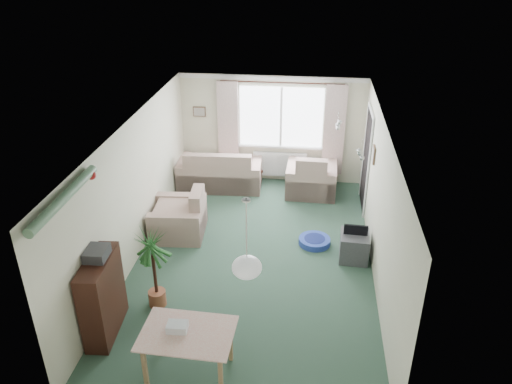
# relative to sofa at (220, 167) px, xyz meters

# --- Properties ---
(ground) EXTENTS (6.50, 6.50, 0.00)m
(ground) POSITION_rel_sofa_xyz_m (1.09, -2.75, -0.45)
(ground) COLOR #2A4738
(window) EXTENTS (1.80, 0.03, 1.30)m
(window) POSITION_rel_sofa_xyz_m (1.29, 0.48, 1.05)
(window) COLOR white
(curtain_rod) EXTENTS (2.60, 0.03, 0.03)m
(curtain_rod) POSITION_rel_sofa_xyz_m (1.29, 0.40, 1.82)
(curtain_rod) COLOR black
(curtain_left) EXTENTS (0.45, 0.08, 2.00)m
(curtain_left) POSITION_rel_sofa_xyz_m (0.14, 0.38, 0.82)
(curtain_left) COLOR beige
(curtain_right) EXTENTS (0.45, 0.08, 2.00)m
(curtain_right) POSITION_rel_sofa_xyz_m (2.44, 0.38, 0.82)
(curtain_right) COLOR beige
(radiator) EXTENTS (1.20, 0.10, 0.55)m
(radiator) POSITION_rel_sofa_xyz_m (1.29, 0.44, -0.05)
(radiator) COLOR white
(doorway) EXTENTS (0.03, 0.95, 2.00)m
(doorway) POSITION_rel_sofa_xyz_m (3.07, -0.55, 0.55)
(doorway) COLOR black
(pendant_lamp) EXTENTS (0.36, 0.36, 0.36)m
(pendant_lamp) POSITION_rel_sofa_xyz_m (1.29, -5.05, 1.03)
(pendant_lamp) COLOR white
(tinsel_garland) EXTENTS (1.60, 1.60, 0.12)m
(tinsel_garland) POSITION_rel_sofa_xyz_m (-0.83, -5.05, 1.83)
(tinsel_garland) COLOR #196626
(bauble_cluster_a) EXTENTS (0.20, 0.20, 0.20)m
(bauble_cluster_a) POSITION_rel_sofa_xyz_m (2.39, -1.85, 1.77)
(bauble_cluster_a) COLOR silver
(bauble_cluster_b) EXTENTS (0.20, 0.20, 0.20)m
(bauble_cluster_b) POSITION_rel_sofa_xyz_m (2.69, -3.05, 1.77)
(bauble_cluster_b) COLOR silver
(wall_picture_back) EXTENTS (0.28, 0.03, 0.22)m
(wall_picture_back) POSITION_rel_sofa_xyz_m (-0.51, 0.48, 1.10)
(wall_picture_back) COLOR brown
(wall_picture_right) EXTENTS (0.03, 0.24, 0.30)m
(wall_picture_right) POSITION_rel_sofa_xyz_m (3.07, -1.55, 1.10)
(wall_picture_right) COLOR brown
(sofa) EXTENTS (1.86, 1.05, 0.91)m
(sofa) POSITION_rel_sofa_xyz_m (0.00, 0.00, 0.00)
(sofa) COLOR #C7B696
(sofa) RESTS_ON ground
(armchair_corner) EXTENTS (1.07, 1.02, 0.94)m
(armchair_corner) POSITION_rel_sofa_xyz_m (2.01, -0.08, 0.02)
(armchair_corner) COLOR beige
(armchair_corner) RESTS_ON ground
(armchair_left) EXTENTS (1.02, 1.07, 0.89)m
(armchair_left) POSITION_rel_sofa_xyz_m (-0.41, -2.06, -0.01)
(armchair_left) COLOR beige
(armchair_left) RESTS_ON ground
(coffee_table) EXTENTS (1.04, 0.80, 0.41)m
(coffee_table) POSITION_rel_sofa_xyz_m (0.43, -0.02, -0.25)
(coffee_table) COLOR black
(coffee_table) RESTS_ON ground
(photo_frame) EXTENTS (0.12, 0.04, 0.16)m
(photo_frame) POSITION_rel_sofa_xyz_m (0.45, -0.06, 0.04)
(photo_frame) COLOR brown
(photo_frame) RESTS_ON coffee_table
(bookshelf) EXTENTS (0.39, 0.99, 1.18)m
(bookshelf) POSITION_rel_sofa_xyz_m (-0.75, -4.73, 0.14)
(bookshelf) COLOR black
(bookshelf) RESTS_ON ground
(hifi_box) EXTENTS (0.30, 0.36, 0.14)m
(hifi_box) POSITION_rel_sofa_xyz_m (-0.76, -4.66, 0.80)
(hifi_box) COLOR #302F34
(hifi_box) RESTS_ON bookshelf
(houseplant) EXTENTS (0.57, 0.57, 1.31)m
(houseplant) POSITION_rel_sofa_xyz_m (-0.21, -4.10, 0.20)
(houseplant) COLOR #1A4D1E
(houseplant) RESTS_ON ground
(dining_table) EXTENTS (1.06, 0.73, 0.65)m
(dining_table) POSITION_rel_sofa_xyz_m (0.59, -5.35, -0.13)
(dining_table) COLOR tan
(dining_table) RESTS_ON ground
(gift_box) EXTENTS (0.26, 0.19, 0.12)m
(gift_box) POSITION_rel_sofa_xyz_m (0.46, -5.32, 0.26)
(gift_box) COLOR silver
(gift_box) RESTS_ON dining_table
(tv_cube) EXTENTS (0.50, 0.55, 0.48)m
(tv_cube) POSITION_rel_sofa_xyz_m (2.79, -2.52, -0.21)
(tv_cube) COLOR #3B3A40
(tv_cube) RESTS_ON ground
(pet_bed) EXTENTS (0.64, 0.64, 0.11)m
(pet_bed) POSITION_rel_sofa_xyz_m (2.12, -2.14, -0.40)
(pet_bed) COLOR #223B9E
(pet_bed) RESTS_ON ground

